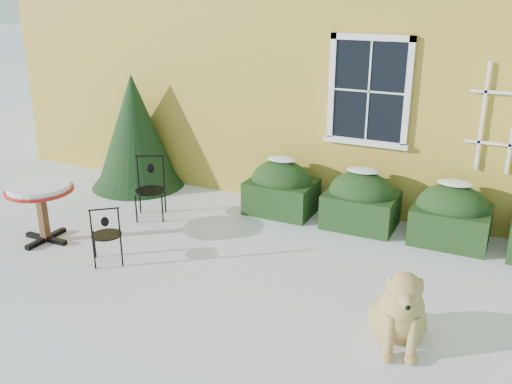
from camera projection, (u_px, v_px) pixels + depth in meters
The scene contains 7 objects.
ground at pixel (220, 287), 6.92m from camera, with size 80.00×80.00×0.00m, color white.
hedge_row at pixel (405, 208), 8.27m from camera, with size 4.95×0.80×0.91m.
evergreen_shrub at pixel (136, 142), 10.13m from camera, with size 1.66×1.66×2.01m.
bistro_table at pixel (40, 194), 7.92m from camera, with size 0.93×0.93×0.86m.
patio_chair_near at pixel (106, 234), 7.39m from camera, with size 0.51×0.51×0.82m.
patio_chair_far at pixel (150, 188), 8.85m from camera, with size 0.58×0.57×0.96m.
dog at pixel (400, 312), 5.68m from camera, with size 0.77×1.07×0.95m.
Camera 1 is at (3.05, -5.30, 3.48)m, focal length 40.00 mm.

